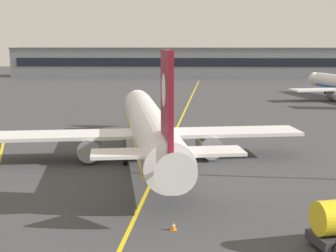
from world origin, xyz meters
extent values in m
plane|color=#3D3D3F|center=(0.00, 0.00, 0.00)|extent=(400.00, 400.00, 0.00)
cube|color=yellow|center=(0.00, 30.00, 0.00)|extent=(10.48, 179.73, 0.01)
cylinder|color=white|center=(-2.15, 14.98, 3.50)|extent=(9.36, 36.15, 3.80)
cone|color=white|center=(-5.15, 34.05, 3.50)|extent=(3.97, 3.13, 3.61)
cone|color=white|center=(0.87, -4.18, 3.90)|extent=(3.25, 3.21, 2.85)
cube|color=#DBBC66|center=(-2.15, 14.98, 2.46)|extent=(8.84, 33.30, 0.44)
cube|color=black|center=(-4.86, 32.17, 4.17)|extent=(2.99, 1.53, 0.60)
cube|color=white|center=(-2.24, 15.57, 2.65)|extent=(32.36, 9.72, 0.36)
cylinder|color=gray|center=(-8.21, 13.62, 1.43)|extent=(2.83, 3.91, 2.30)
cylinder|color=black|center=(-8.50, 15.45, 1.43)|extent=(1.96, 0.48, 1.95)
cylinder|color=gray|center=(4.04, 15.55, 1.43)|extent=(2.83, 3.91, 2.30)
cylinder|color=black|center=(3.75, 17.38, 1.43)|extent=(1.96, 0.48, 1.95)
cube|color=maroon|center=(0.31, -0.63, 8.05)|extent=(1.14, 4.80, 7.20)
cylinder|color=white|center=(0.26, -0.33, 8.77)|extent=(0.81, 2.44, 2.40)
cube|color=white|center=(0.40, -1.22, 4.36)|extent=(11.30, 4.48, 0.24)
cylinder|color=#4C4C51|center=(-4.41, 29.30, 1.48)|extent=(0.24, 0.24, 1.60)
cylinder|color=black|center=(-4.41, 29.30, 0.45)|extent=(0.54, 0.95, 0.90)
cylinder|color=#4C4C51|center=(-4.41, 12.60, 1.77)|extent=(0.24, 0.24, 1.60)
cylinder|color=black|center=(-4.41, 12.60, 0.65)|extent=(0.60, 1.35, 1.30)
cylinder|color=#4C4C51|center=(0.73, 13.41, 1.77)|extent=(0.24, 0.24, 1.60)
cylinder|color=black|center=(0.73, 13.41, 0.65)|extent=(0.60, 1.35, 1.30)
cone|color=white|center=(32.22, 85.80, 3.08)|extent=(3.66, 3.02, 3.18)
cube|color=black|center=(32.64, 84.18, 3.67)|extent=(2.68, 1.57, 0.53)
cylinder|color=gray|center=(31.34, 67.62, 1.26)|extent=(2.77, 3.58, 2.03)
cylinder|color=black|center=(30.92, 69.20, 1.26)|extent=(1.71, 0.59, 1.72)
cylinder|color=#4C4C51|center=(33.29, 81.71, 1.30)|extent=(0.21, 0.21, 1.41)
cylinder|color=black|center=(33.29, 81.71, 0.40)|extent=(0.54, 0.86, 0.79)
cylinder|color=black|center=(9.95, -6.74, 0.48)|extent=(1.01, 0.55, 0.96)
cone|color=orange|center=(-0.67, 30.62, 0.28)|extent=(0.36, 0.36, 0.55)
cylinder|color=white|center=(-0.67, 30.62, 0.30)|extent=(0.23, 0.23, 0.07)
cube|color=orange|center=(-0.67, 30.62, 0.01)|extent=(0.44, 0.44, 0.03)
cone|color=orange|center=(0.92, -5.10, 0.28)|extent=(0.36, 0.36, 0.55)
cylinder|color=white|center=(0.92, -5.10, 0.30)|extent=(0.23, 0.23, 0.07)
cube|color=orange|center=(0.92, -5.10, 0.01)|extent=(0.44, 0.44, 0.03)
cube|color=gray|center=(-1.11, 136.46, 4.66)|extent=(111.20, 12.00, 9.32)
cube|color=black|center=(-1.11, 130.41, 5.06)|extent=(106.75, 0.12, 2.80)
cube|color=#595C63|center=(-1.11, 136.46, 9.52)|extent=(111.60, 12.40, 0.40)
camera|label=1|loc=(1.84, -37.40, 12.37)|focal=55.16mm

